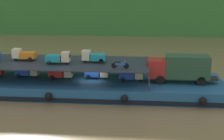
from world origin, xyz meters
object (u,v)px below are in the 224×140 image
object	(u,v)px
mini_truck_upper_bow	(93,56)
mini_truck_upper_fore	(58,58)
mini_truck_lower_aft	(28,71)
motorcycle_upper_port	(120,65)
mini_truck_lower_fore	(97,73)
covered_lorry	(180,68)
mini_truck_lower_mid	(61,73)
mini_truck_upper_mid	(24,55)
mini_truck_lower_bow	(132,75)
cargo_barge	(92,86)

from	to	relation	value
mini_truck_upper_bow	mini_truck_upper_fore	bearing A→B (deg)	-164.69
mini_truck_lower_aft	motorcycle_upper_port	world-z (taller)	motorcycle_upper_port
mini_truck_lower_fore	covered_lorry	bearing A→B (deg)	-4.13
covered_lorry	mini_truck_lower_mid	distance (m)	13.69
mini_truck_lower_mid	motorcycle_upper_port	bearing A→B (deg)	-18.48
mini_truck_lower_fore	mini_truck_upper_mid	xyz separation A→B (m)	(-8.74, 0.03, 2.00)
mini_truck_lower_fore	mini_truck_upper_fore	world-z (taller)	mini_truck_upper_fore
mini_truck_upper_fore	mini_truck_lower_fore	bearing A→B (deg)	16.87
mini_truck_upper_mid	motorcycle_upper_port	distance (m)	11.93
covered_lorry	motorcycle_upper_port	distance (m)	7.01
mini_truck_lower_aft	mini_truck_lower_bow	xyz separation A→B (m)	(12.38, -0.43, 0.00)
mini_truck_lower_fore	mini_truck_upper_mid	bearing A→B (deg)	179.82
mini_truck_lower_aft	mini_truck_upper_bow	size ratio (longest dim) A/B	1.01
mini_truck_lower_mid	mini_truck_upper_mid	size ratio (longest dim) A/B	1.00
mini_truck_lower_bow	mini_truck_upper_fore	bearing A→B (deg)	-174.65
mini_truck_lower_fore	mini_truck_lower_bow	xyz separation A→B (m)	(4.06, -0.51, 0.00)
mini_truck_lower_mid	mini_truck_upper_bow	bearing A→B (deg)	3.72
mini_truck_lower_aft	mini_truck_upper_fore	world-z (taller)	mini_truck_upper_fore
mini_truck_lower_fore	mini_truck_upper_fore	xyz separation A→B (m)	(-4.24, -1.29, 2.00)
mini_truck_lower_bow	mini_truck_upper_bow	bearing A→B (deg)	176.49
mini_truck_upper_mid	motorcycle_upper_port	bearing A→B (deg)	-13.82
covered_lorry	mini_truck_lower_bow	bearing A→B (deg)	178.13
covered_lorry	mini_truck_upper_mid	bearing A→B (deg)	177.76
cargo_barge	motorcycle_upper_port	distance (m)	5.17
covered_lorry	mini_truck_lower_fore	bearing A→B (deg)	175.87
cargo_barge	mini_truck_upper_fore	bearing A→B (deg)	-168.76
mini_truck_upper_mid	mini_truck_lower_aft	bearing A→B (deg)	-13.75
mini_truck_lower_aft	mini_truck_upper_bow	bearing A→B (deg)	-1.15
covered_lorry	mini_truck_upper_fore	size ratio (longest dim) A/B	2.86
mini_truck_lower_aft	mini_truck_upper_mid	distance (m)	2.05
mini_truck_lower_bow	motorcycle_upper_port	world-z (taller)	motorcycle_upper_port
mini_truck_upper_bow	motorcycle_upper_port	world-z (taller)	mini_truck_upper_bow
mini_truck_upper_bow	covered_lorry	bearing A→B (deg)	-2.61
covered_lorry	mini_truck_upper_bow	size ratio (longest dim) A/B	2.88
cargo_barge	covered_lorry	bearing A→B (deg)	-0.79
cargo_barge	motorcycle_upper_port	xyz separation A→B (m)	(3.37, -2.28, 3.18)
cargo_barge	mini_truck_upper_bow	distance (m)	3.46
mini_truck_lower_mid	mini_truck_upper_fore	world-z (taller)	mini_truck_upper_fore
mini_truck_lower_fore	mini_truck_upper_bow	size ratio (longest dim) A/B	1.01
cargo_barge	mini_truck_upper_mid	distance (m)	8.92
mini_truck_lower_fore	motorcycle_upper_port	bearing A→B (deg)	-44.72
cargo_barge	mini_truck_upper_bow	world-z (taller)	mini_truck_upper_bow
covered_lorry	mini_truck_lower_aft	size ratio (longest dim) A/B	2.84
mini_truck_upper_fore	mini_truck_lower_aft	bearing A→B (deg)	163.47
covered_lorry	mini_truck_lower_mid	world-z (taller)	covered_lorry
covered_lorry	mini_truck_upper_fore	bearing A→B (deg)	-177.50
mini_truck_lower_mid	mini_truck_lower_bow	bearing A→B (deg)	-0.20
mini_truck_upper_mid	mini_truck_upper_bow	world-z (taller)	same
mini_truck_upper_mid	mini_truck_lower_mid	bearing A→B (deg)	-6.32
covered_lorry	mini_truck_lower_aft	xyz separation A→B (m)	(-17.81, 0.61, -1.00)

